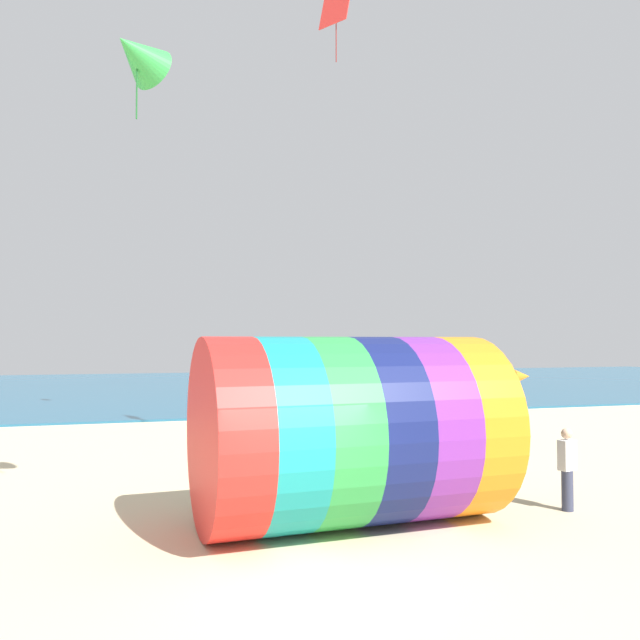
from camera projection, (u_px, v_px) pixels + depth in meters
name	position (u px, v px, depth m)	size (l,w,h in m)	color
ground_plane	(304.00, 574.00, 9.56)	(120.00, 120.00, 0.00)	beige
sea	(175.00, 387.00, 47.09)	(120.00, 40.00, 0.10)	#236084
giant_inflatable_tube	(349.00, 430.00, 12.19)	(6.01, 4.01, 3.65)	red
kite_handler	(567.00, 468.00, 13.11)	(0.40, 0.30, 1.73)	#383D56
kite_green_delta	(137.00, 55.00, 11.95)	(1.47, 1.46, 1.83)	green
kite_red_diamond	(336.00, 4.00, 19.41)	(0.95, 1.14, 2.65)	red
bystander_near_water	(516.00, 419.00, 21.90)	(0.42, 0.38, 1.59)	#726651
bystander_mid_beach	(424.00, 424.00, 19.93)	(0.34, 0.42, 1.75)	black
beach_flag	(520.00, 382.00, 14.95)	(0.47, 0.36, 2.90)	silver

